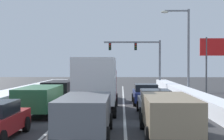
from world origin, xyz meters
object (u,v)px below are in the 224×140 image
Objects in this scene: sedan_navy_right_lane_third at (146,94)px; roadside_sign_right at (217,53)px; box_truck_center_lane_second at (97,82)px; sedan_white_center_lane_third at (102,90)px; suv_tan_right_lane_nearest at (169,112)px; suv_green_left_lane_second at (39,98)px; suv_gray_center_lane_nearest at (85,112)px; suv_black_left_lane_third at (60,89)px; traffic_light_gantry at (142,53)px; sedan_silver_right_lane_second at (155,102)px; street_lamp_right_mid at (184,44)px.

roadside_sign_right is (7.01, 5.97, 3.25)m from sedan_navy_right_lane_third.
box_truck_center_lane_second is 8.08m from sedan_white_center_lane_third.
suv_green_left_lane_second is (-6.71, 5.75, 0.00)m from suv_tan_right_lane_nearest.
sedan_navy_right_lane_third is 5.74m from box_truck_center_lane_second.
roadside_sign_right is (10.47, 2.48, 3.25)m from sedan_white_center_lane_third.
suv_gray_center_lane_nearest and suv_black_left_lane_third have the same top height.
traffic_light_gantry is (7.62, 18.57, 3.48)m from suv_black_left_lane_third.
sedan_white_center_lane_third is (-0.13, 15.44, -0.25)m from suv_gray_center_lane_nearest.
suv_black_left_lane_third reaches higher than sedan_white_center_lane_third.
sedan_navy_right_lane_third is at bearing -8.31° from suv_black_left_lane_third.
suv_gray_center_lane_nearest is 20.91m from roadside_sign_right.
sedan_silver_right_lane_second is 25.64m from traffic_light_gantry.
box_truck_center_lane_second reaches higher than suv_green_left_lane_second.
sedan_silver_right_lane_second is 1.00× the size of sedan_white_center_lane_third.
sedan_white_center_lane_third is (-0.09, 8.00, -1.14)m from box_truck_center_lane_second.
sedan_navy_right_lane_third is 6.79m from suv_black_left_lane_third.
street_lamp_right_mid is at bearing 24.78° from suv_black_left_lane_third.
sedan_white_center_lane_third is 8.83m from street_lamp_right_mid.
sedan_silver_right_lane_second is at bearing -91.75° from traffic_light_gantry.
suv_black_left_lane_third is at bearing -142.32° from sedan_white_center_lane_third.
suv_black_left_lane_third is 12.39m from street_lamp_right_mid.
sedan_navy_right_lane_third is at bearing 53.20° from box_truck_center_lane_second.
roadside_sign_right is at bearing 1.02° from street_lamp_right_mid.
traffic_light_gantry reaches higher than suv_black_left_lane_third.
suv_gray_center_lane_nearest is 15.45m from sedan_white_center_lane_third.
suv_green_left_lane_second is at bearing -137.22° from sedan_navy_right_lane_third.
roadside_sign_right is at bearing 20.00° from suv_black_left_lane_third.
sedan_silver_right_lane_second is at bearing 89.76° from suv_tan_right_lane_nearest.
traffic_light_gantry is at bearing 88.54° from suv_tan_right_lane_nearest.
traffic_light_gantry reaches higher than box_truck_center_lane_second.
suv_tan_right_lane_nearest is 6.07m from sedan_silver_right_lane_second.
sedan_navy_right_lane_third is 0.92× the size of suv_black_left_lane_third.
traffic_light_gantry is (0.77, 25.35, 3.73)m from sedan_silver_right_lane_second.
sedan_white_center_lane_third is at bearing 90.49° from suv_gray_center_lane_nearest.
suv_gray_center_lane_nearest is 0.61× the size of street_lamp_right_mid.
sedan_white_center_lane_third is at bearing -105.21° from traffic_light_gantry.
traffic_light_gantry is at bearing 67.69° from suv_black_left_lane_third.
suv_green_left_lane_second reaches higher than sedan_white_center_lane_third.
street_lamp_right_mid is (3.85, 11.72, 4.08)m from sedan_silver_right_lane_second.
suv_green_left_lane_second is at bearing 139.38° from suv_tan_right_lane_nearest.
sedan_silver_right_lane_second and sedan_navy_right_lane_third have the same top height.
suv_black_left_lane_third is 0.61× the size of street_lamp_right_mid.
suv_black_left_lane_third is (-0.11, 7.09, 0.00)m from suv_green_left_lane_second.
street_lamp_right_mid is (3.99, 5.92, 4.08)m from sedan_navy_right_lane_third.
sedan_silver_right_lane_second is 12.99m from street_lamp_right_mid.
sedan_white_center_lane_third is at bearing 37.68° from suv_black_left_lane_third.
sedan_silver_right_lane_second is (0.03, 6.06, -0.25)m from suv_tan_right_lane_nearest.
suv_tan_right_lane_nearest and suv_green_left_lane_second have the same top height.
roadside_sign_right is at bearing 45.27° from box_truck_center_lane_second.
roadside_sign_right reaches higher than sedan_silver_right_lane_second.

